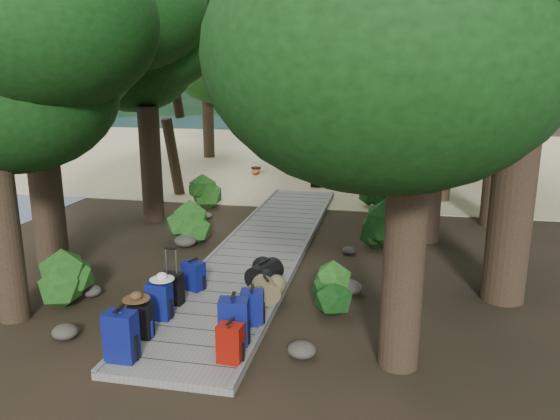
% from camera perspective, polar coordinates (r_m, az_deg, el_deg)
% --- Properties ---
extents(ground, '(120.00, 120.00, 0.00)m').
position_cam_1_polar(ground, '(12.02, -2.73, -5.54)').
color(ground, '#312318').
rests_on(ground, ground).
extents(sand_beach, '(40.00, 22.00, 0.02)m').
position_cam_1_polar(sand_beach, '(27.40, 5.59, 5.66)').
color(sand_beach, '#CBBE89').
rests_on(sand_beach, ground).
extents(distant_hill, '(32.00, 16.00, 12.00)m').
position_cam_1_polar(distant_hill, '(72.99, -24.71, 9.76)').
color(distant_hill, black).
rests_on(distant_hill, ground).
extents(boardwalk, '(2.00, 12.00, 0.12)m').
position_cam_1_polar(boardwalk, '(12.92, -1.64, -3.82)').
color(boardwalk, slate).
rests_on(boardwalk, ground).
extents(backpack_left_a, '(0.43, 0.30, 0.80)m').
position_cam_1_polar(backpack_left_a, '(8.10, -16.28, -12.31)').
color(backpack_left_a, navy).
rests_on(backpack_left_a, boardwalk).
extents(backpack_left_b, '(0.35, 0.26, 0.61)m').
position_cam_1_polar(backpack_left_b, '(8.70, -14.33, -10.95)').
color(backpack_left_b, black).
rests_on(backpack_left_b, boardwalk).
extents(backpack_left_c, '(0.38, 0.28, 0.69)m').
position_cam_1_polar(backpack_left_c, '(9.24, -12.47, -9.03)').
color(backpack_left_c, navy).
rests_on(backpack_left_c, boardwalk).
extents(backpack_left_d, '(0.46, 0.40, 0.59)m').
position_cam_1_polar(backpack_left_d, '(10.33, -9.03, -6.63)').
color(backpack_left_d, navy).
rests_on(backpack_left_d, boardwalk).
extents(backpack_right_a, '(0.36, 0.27, 0.62)m').
position_cam_1_polar(backpack_right_a, '(7.82, -5.22, -13.49)').
color(backpack_right_a, '#961601').
rests_on(backpack_right_a, boardwalk).
extents(backpack_right_b, '(0.48, 0.37, 0.78)m').
position_cam_1_polar(backpack_right_b, '(8.26, -4.86, -11.29)').
color(backpack_right_b, navy).
rests_on(backpack_right_b, boardwalk).
extents(backpack_right_c, '(0.41, 0.32, 0.63)m').
position_cam_1_polar(backpack_right_c, '(8.86, -2.93, -9.97)').
color(backpack_right_c, navy).
rests_on(backpack_right_c, boardwalk).
extents(backpack_right_d, '(0.41, 0.35, 0.53)m').
position_cam_1_polar(backpack_right_d, '(9.15, -2.84, -9.49)').
color(backpack_right_d, '#2E3917').
rests_on(backpack_right_d, boardwalk).
extents(duffel_right_khaki, '(0.61, 0.69, 0.39)m').
position_cam_1_polar(duffel_right_khaki, '(9.78, -1.47, -8.30)').
color(duffel_right_khaki, brown).
rests_on(duffel_right_khaki, boardwalk).
extents(duffel_right_black, '(0.66, 0.82, 0.45)m').
position_cam_1_polar(duffel_right_black, '(10.43, -1.64, -6.65)').
color(duffel_right_black, black).
rests_on(duffel_right_black, boardwalk).
extents(suitcase_on_boardwalk, '(0.39, 0.25, 0.57)m').
position_cam_1_polar(suitcase_on_boardwalk, '(9.77, -11.17, -8.03)').
color(suitcase_on_boardwalk, black).
rests_on(suitcase_on_boardwalk, boardwalk).
extents(lone_suitcase_on_sand, '(0.39, 0.23, 0.61)m').
position_cam_1_polar(lone_suitcase_on_sand, '(19.73, 3.83, 3.28)').
color(lone_suitcase_on_sand, black).
rests_on(lone_suitcase_on_sand, sand_beach).
extents(hat_brown, '(0.41, 0.41, 0.12)m').
position_cam_1_polar(hat_brown, '(8.59, -14.81, -8.62)').
color(hat_brown, '#51351E').
rests_on(hat_brown, backpack_left_b).
extents(hat_white, '(0.40, 0.40, 0.13)m').
position_cam_1_polar(hat_white, '(9.05, -12.24, -6.71)').
color(hat_white, silver).
rests_on(hat_white, backpack_left_c).
extents(kayak, '(1.21, 3.10, 0.30)m').
position_cam_1_polar(kayak, '(22.56, -2.52, 4.29)').
color(kayak, red).
rests_on(kayak, sand_beach).
extents(sun_lounger, '(1.18, 2.18, 0.67)m').
position_cam_1_polar(sun_lounger, '(21.57, 12.08, 4.02)').
color(sun_lounger, silver).
rests_on(sun_lounger, sand_beach).
extents(tree_right_a, '(4.82, 4.82, 8.03)m').
position_cam_1_polar(tree_right_a, '(7.22, 13.87, 13.44)').
color(tree_right_a, black).
rests_on(tree_right_a, ground).
extents(tree_right_c, '(4.82, 4.82, 8.34)m').
position_cam_1_polar(tree_right_c, '(13.42, 16.19, 14.16)').
color(tree_right_c, black).
rests_on(tree_right_c, ground).
extents(tree_right_d, '(5.93, 5.93, 10.88)m').
position_cam_1_polar(tree_right_d, '(15.55, 23.28, 18.22)').
color(tree_right_d, black).
rests_on(tree_right_d, ground).
extents(tree_right_e, '(5.41, 5.41, 9.74)m').
position_cam_1_polar(tree_right_e, '(18.14, 17.33, 16.17)').
color(tree_right_e, black).
rests_on(tree_right_e, ground).
extents(tree_right_f, '(5.37, 5.37, 9.58)m').
position_cam_1_polar(tree_right_f, '(21.07, 23.44, 15.09)').
color(tree_right_f, black).
rests_on(tree_right_f, ground).
extents(tree_left_b, '(5.41, 5.41, 9.73)m').
position_cam_1_polar(tree_left_b, '(12.52, -24.76, 16.67)').
color(tree_left_b, black).
rests_on(tree_left_b, ground).
extents(tree_left_c, '(4.79, 4.79, 8.32)m').
position_cam_1_polar(tree_left_c, '(15.30, -13.89, 14.20)').
color(tree_left_c, black).
rests_on(tree_left_c, ground).
extents(tree_back_a, '(5.22, 5.22, 9.04)m').
position_cam_1_polar(tree_back_a, '(25.92, 2.91, 15.22)').
color(tree_back_a, black).
rests_on(tree_back_a, ground).
extents(tree_back_b, '(5.60, 5.60, 10.00)m').
position_cam_1_polar(tree_back_b, '(27.49, 10.27, 15.97)').
color(tree_back_b, black).
rests_on(tree_back_b, ground).
extents(tree_back_c, '(5.45, 5.45, 9.81)m').
position_cam_1_polar(tree_back_c, '(26.31, 17.64, 15.42)').
color(tree_back_c, black).
rests_on(tree_back_c, ground).
extents(tree_back_d, '(4.62, 4.62, 7.69)m').
position_cam_1_polar(tree_back_d, '(26.80, -7.66, 13.65)').
color(tree_back_d, black).
rests_on(tree_back_d, ground).
extents(palm_right_a, '(4.69, 4.69, 7.99)m').
position_cam_1_polar(palm_right_a, '(16.63, 13.60, 13.62)').
color(palm_right_a, '#184613').
rests_on(palm_right_a, ground).
extents(palm_right_b, '(4.14, 4.14, 8.01)m').
position_cam_1_polar(palm_right_b, '(22.31, 16.86, 13.49)').
color(palm_right_b, '#184613').
rests_on(palm_right_b, ground).
extents(palm_right_c, '(4.31, 4.31, 6.86)m').
position_cam_1_polar(palm_right_c, '(24.07, 11.51, 12.45)').
color(palm_right_c, '#184613').
rests_on(palm_right_c, ground).
extents(palm_left_a, '(4.91, 4.91, 7.81)m').
position_cam_1_polar(palm_left_a, '(18.58, -11.89, 13.45)').
color(palm_left_a, '#184613').
rests_on(palm_left_a, ground).
extents(rock_left_a, '(0.41, 0.37, 0.23)m').
position_cam_1_polar(rock_left_a, '(9.37, -21.55, -11.76)').
color(rock_left_a, '#4C473F').
rests_on(rock_left_a, ground).
extents(rock_left_b, '(0.39, 0.35, 0.21)m').
position_cam_1_polar(rock_left_b, '(10.85, -19.13, -7.98)').
color(rock_left_b, '#4C473F').
rests_on(rock_left_b, ground).
extents(rock_left_c, '(0.54, 0.48, 0.30)m').
position_cam_1_polar(rock_left_c, '(13.24, -9.86, -3.18)').
color(rock_left_c, '#4C473F').
rests_on(rock_left_c, ground).
extents(rock_left_d, '(0.32, 0.29, 0.18)m').
position_cam_1_polar(rock_left_d, '(15.70, -7.66, -0.56)').
color(rock_left_d, '#4C473F').
rests_on(rock_left_d, ground).
extents(rock_right_a, '(0.43, 0.38, 0.23)m').
position_cam_1_polar(rock_right_a, '(8.24, 2.29, -14.39)').
color(rock_right_a, '#4C473F').
rests_on(rock_right_a, ground).
extents(rock_right_b, '(0.50, 0.45, 0.27)m').
position_cam_1_polar(rock_right_b, '(10.43, 7.20, -8.00)').
color(rock_right_b, '#4C473F').
rests_on(rock_right_b, ground).
extents(rock_right_c, '(0.31, 0.28, 0.17)m').
position_cam_1_polar(rock_right_c, '(12.65, 7.17, -4.20)').
color(rock_right_c, '#4C473F').
rests_on(rock_right_c, ground).
extents(rock_right_d, '(0.54, 0.49, 0.30)m').
position_cam_1_polar(rock_right_d, '(15.50, 10.60, -0.64)').
color(rock_right_d, '#4C473F').
rests_on(rock_right_d, ground).
extents(shrub_left_a, '(0.99, 0.99, 0.89)m').
position_cam_1_polar(shrub_left_a, '(10.52, -21.28, -6.88)').
color(shrub_left_a, '#184916').
rests_on(shrub_left_a, ground).
extents(shrub_left_b, '(0.95, 0.95, 0.85)m').
position_cam_1_polar(shrub_left_b, '(13.55, -9.55, -1.53)').
color(shrub_left_b, '#184916').
rests_on(shrub_left_b, ground).
extents(shrub_left_c, '(1.23, 1.23, 1.11)m').
position_cam_1_polar(shrub_left_c, '(16.82, -8.26, 2.04)').
color(shrub_left_c, '#184916').
rests_on(shrub_left_c, ground).
extents(shrub_right_a, '(0.88, 0.88, 0.79)m').
position_cam_1_polar(shrub_right_a, '(9.60, 6.13, -8.30)').
color(shrub_right_a, '#184916').
rests_on(shrub_right_a, ground).
extents(shrub_right_b, '(1.18, 1.18, 1.06)m').
position_cam_1_polar(shrub_right_b, '(13.05, 10.41, -1.71)').
color(shrub_right_b, '#184916').
rests_on(shrub_right_b, ground).
extents(shrub_right_c, '(0.81, 0.81, 0.73)m').
position_cam_1_polar(shrub_right_c, '(17.14, 9.77, 1.57)').
color(shrub_right_c, '#184916').
rests_on(shrub_right_c, ground).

